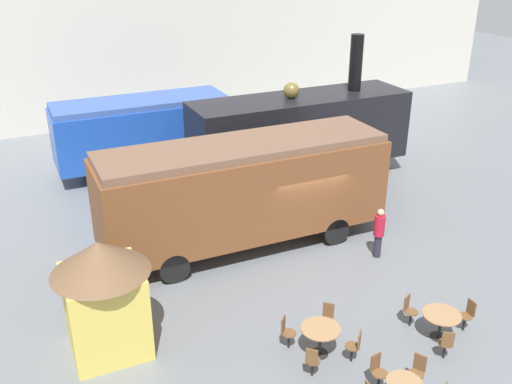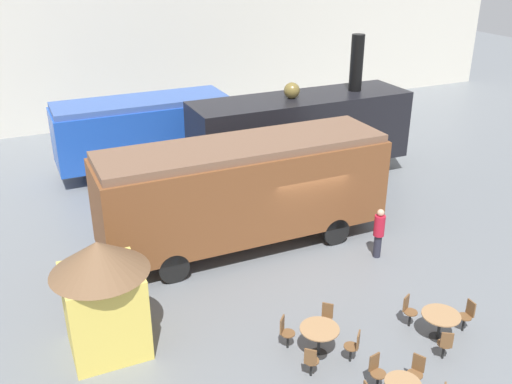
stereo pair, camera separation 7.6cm
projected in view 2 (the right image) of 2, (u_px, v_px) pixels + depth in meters
ground_plane at (299, 240)px, 19.21m from camera, size 80.00×80.00×0.00m
backdrop_wall at (163, 37)px, 30.37m from camera, size 44.00×0.15×9.00m
streamlined_locomotive at (158, 127)px, 24.67m from camera, size 9.02×2.50×3.14m
steam_locomotive at (301, 130)px, 23.35m from camera, size 9.11×2.52×5.80m
passenger_coach_wooden at (244, 188)px, 18.13m from camera, size 9.25×2.61×3.57m
cafe_table_mid at (319, 333)px, 13.72m from camera, size 0.96×0.96×0.78m
cafe_table_far at (441, 319)px, 14.31m from camera, size 0.97×0.97×0.71m
cafe_chair_2 at (416, 370)px, 12.73m from camera, size 0.40×0.39×0.87m
cafe_chair_3 at (376, 369)px, 12.75m from camera, size 0.36×0.38×0.87m
cafe_chair_5 at (354, 345)px, 13.52m from camera, size 0.40×0.40×0.87m
cafe_chair_6 at (327, 317)px, 14.51m from camera, size 0.40×0.40×0.87m
cafe_chair_7 at (285, 330)px, 14.02m from camera, size 0.40×0.40×0.87m
cafe_chair_8 at (311, 360)px, 13.03m from camera, size 0.40×0.40×0.87m
cafe_chair_9 at (467, 314)px, 14.64m from camera, size 0.36×0.36×0.87m
cafe_chair_10 at (408, 309)px, 14.83m from camera, size 0.39×0.40×0.87m
cafe_chair_11 at (445, 343)px, 13.57m from camera, size 0.39×0.40×0.87m
visitor_person at (379, 231)px, 17.89m from camera, size 0.34×0.34×1.67m
ticket_kiosk at (103, 291)px, 13.54m from camera, size 2.34×2.34×3.00m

